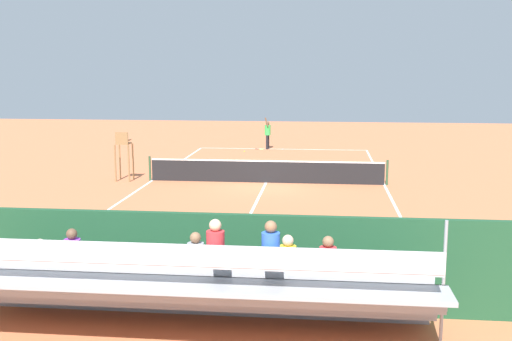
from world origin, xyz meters
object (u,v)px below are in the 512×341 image
at_px(bleacher_stand, 189,285).
at_px(umpire_chair, 123,151).
at_px(tennis_player, 268,132).
at_px(tennis_racket, 261,149).
at_px(courtside_bench, 336,274).
at_px(tennis_ball_near, 244,151).
at_px(tennis_net, 266,171).
at_px(equipment_bag, 235,290).

bearing_deg(bleacher_stand, umpire_chair, -67.80).
distance_m(tennis_player, tennis_racket, 1.09).
distance_m(bleacher_stand, courtside_bench, 3.45).
bearing_deg(courtside_bench, tennis_ball_near, -77.94).
height_order(tennis_net, tennis_player, tennis_player).
xyz_separation_m(equipment_bag, tennis_ball_near, (2.72, -22.95, -0.15)).
bearing_deg(tennis_player, tennis_net, 94.79).
bearing_deg(tennis_net, courtside_bench, 101.57).
xyz_separation_m(tennis_net, equipment_bag, (-0.57, 13.40, -0.32)).
bearing_deg(equipment_bag, bleacher_stand, 73.61).
xyz_separation_m(tennis_net, umpire_chair, (6.20, 0.18, 0.81)).
xyz_separation_m(tennis_net, tennis_racket, (1.29, -10.69, -0.49)).
relative_size(tennis_net, bleacher_stand, 1.14).
height_order(courtside_bench, tennis_ball_near, courtside_bench).
height_order(umpire_chair, tennis_player, umpire_chair).
relative_size(bleacher_stand, tennis_ball_near, 137.27).
distance_m(bleacher_stand, tennis_racket, 26.10).
distance_m(courtside_bench, tennis_player, 24.47).
height_order(equipment_bag, tennis_racket, equipment_bag).
xyz_separation_m(bleacher_stand, courtside_bench, (-2.72, -2.08, -0.41)).
height_order(equipment_bag, tennis_ball_near, equipment_bag).
height_order(equipment_bag, tennis_player, tennis_player).
bearing_deg(tennis_racket, courtside_bench, 99.50).
bearing_deg(tennis_racket, tennis_player, -148.71).
bearing_deg(bleacher_stand, tennis_player, -88.02).
xyz_separation_m(umpire_chair, tennis_ball_near, (-4.04, -9.73, -1.28)).
distance_m(tennis_net, tennis_ball_near, 9.80).
distance_m(tennis_net, umpire_chair, 6.26).
bearing_deg(umpire_chair, equipment_bag, 117.11).
bearing_deg(tennis_racket, tennis_net, 96.89).
xyz_separation_m(bleacher_stand, tennis_racket, (1.28, -26.05, -0.95)).
relative_size(tennis_net, tennis_ball_near, 156.06).
distance_m(tennis_racket, tennis_ball_near, 1.44).
bearing_deg(tennis_ball_near, tennis_net, 102.73).
relative_size(umpire_chair, equipment_bag, 2.38).
xyz_separation_m(tennis_player, tennis_ball_near, (1.24, 1.37, -0.98)).
xyz_separation_m(tennis_net, tennis_ball_near, (2.16, -9.55, -0.47)).
bearing_deg(bleacher_stand, equipment_bag, -106.39).
xyz_separation_m(courtside_bench, equipment_bag, (2.15, 0.13, -0.38)).
height_order(tennis_player, tennis_ball_near, tennis_player).
relative_size(tennis_racket, tennis_ball_near, 8.86).
bearing_deg(tennis_player, tennis_ball_near, 47.91).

